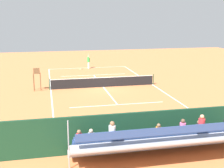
# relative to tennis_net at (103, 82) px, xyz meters

# --- Properties ---
(ground_plane) EXTENTS (60.00, 60.00, 0.00)m
(ground_plane) POSITION_rel_tennis_net_xyz_m (0.00, 0.00, -0.50)
(ground_plane) COLOR #D17542
(court_line_markings) EXTENTS (10.10, 22.20, 0.01)m
(court_line_markings) POSITION_rel_tennis_net_xyz_m (0.00, -0.04, -0.50)
(court_line_markings) COLOR white
(court_line_markings) RESTS_ON ground
(tennis_net) EXTENTS (10.30, 0.10, 1.07)m
(tennis_net) POSITION_rel_tennis_net_xyz_m (0.00, 0.00, 0.00)
(tennis_net) COLOR black
(tennis_net) RESTS_ON ground
(backdrop_wall) EXTENTS (18.00, 0.16, 2.00)m
(backdrop_wall) POSITION_rel_tennis_net_xyz_m (0.00, 14.00, 0.50)
(backdrop_wall) COLOR #194228
(backdrop_wall) RESTS_ON ground
(bleacher_stand) EXTENTS (9.06, 2.40, 2.48)m
(bleacher_stand) POSITION_rel_tennis_net_xyz_m (-0.03, 15.35, 0.45)
(bleacher_stand) COLOR #B2B2B7
(bleacher_stand) RESTS_ON ground
(umpire_chair) EXTENTS (0.67, 0.67, 2.14)m
(umpire_chair) POSITION_rel_tennis_net_xyz_m (6.20, 0.05, 0.81)
(umpire_chair) COLOR brown
(umpire_chair) RESTS_ON ground
(courtside_bench) EXTENTS (1.80, 0.40, 0.93)m
(courtside_bench) POSITION_rel_tennis_net_xyz_m (-2.17, 13.27, 0.06)
(courtside_bench) COLOR #33383D
(courtside_bench) RESTS_ON ground
(equipment_bag) EXTENTS (0.90, 0.36, 0.36)m
(equipment_bag) POSITION_rel_tennis_net_xyz_m (-0.48, 13.40, -0.32)
(equipment_bag) COLOR #334C8C
(equipment_bag) RESTS_ON ground
(tennis_player) EXTENTS (0.43, 0.55, 1.93)m
(tennis_player) POSITION_rel_tennis_net_xyz_m (-0.05, -10.51, 0.51)
(tennis_player) COLOR white
(tennis_player) RESTS_ON ground
(tennis_racket) EXTENTS (0.58, 0.35, 0.03)m
(tennis_racket) POSITION_rel_tennis_net_xyz_m (1.05, -10.27, -0.49)
(tennis_racket) COLOR black
(tennis_racket) RESTS_ON ground
(tennis_ball_near) EXTENTS (0.07, 0.07, 0.07)m
(tennis_ball_near) POSITION_rel_tennis_net_xyz_m (1.37, -6.60, -0.47)
(tennis_ball_near) COLOR #CCDB33
(tennis_ball_near) RESTS_ON ground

